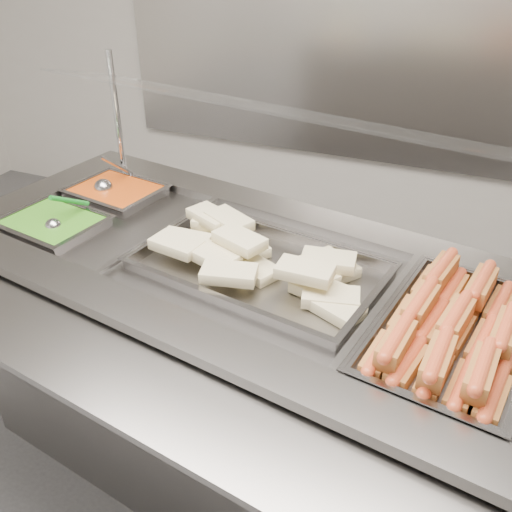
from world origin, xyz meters
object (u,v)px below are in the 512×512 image
at_px(pan_wraps, 259,271).
at_px(sneeze_guard, 282,116).
at_px(serving_spoon, 57,222).
at_px(steam_counter, 243,373).
at_px(ladle, 105,187).
at_px(pan_hotdogs, 454,344).

bearing_deg(pan_wraps, sneeze_guard, 95.38).
xyz_separation_m(sneeze_guard, serving_spoon, (-0.74, -0.29, -0.39)).
relative_size(steam_counter, pan_wraps, 2.70).
height_order(steam_counter, serving_spoon, serving_spoon).
xyz_separation_m(steam_counter, sneeze_guard, (0.04, 0.24, 0.91)).
distance_m(sneeze_guard, ladle, 0.86).
distance_m(pan_wraps, ladle, 0.84).
bearing_deg(sneeze_guard, pan_hotdogs, -29.25).
bearing_deg(steam_counter, serving_spoon, -176.27).
bearing_deg(sneeze_guard, pan_wraps, -84.62).
height_order(pan_hotdogs, pan_wraps, same).
xyz_separation_m(steam_counter, serving_spoon, (-0.70, -0.05, 0.51)).
xyz_separation_m(pan_hotdogs, pan_wraps, (-0.62, 0.11, 0.02)).
xyz_separation_m(steam_counter, pan_hotdogs, (0.68, -0.12, 0.45)).
relative_size(pan_hotdogs, pan_wraps, 0.81).
distance_m(steam_counter, serving_spoon, 0.87).
bearing_deg(steam_counter, pan_wraps, -9.97).
relative_size(sneeze_guard, pan_hotdogs, 2.79).
xyz_separation_m(ladle, serving_spoon, (0.02, -0.32, 0.00)).
height_order(pan_wraps, serving_spoon, serving_spoon).
xyz_separation_m(sneeze_guard, pan_hotdogs, (0.64, -0.36, -0.45)).
bearing_deg(pan_hotdogs, steam_counter, 170.03).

